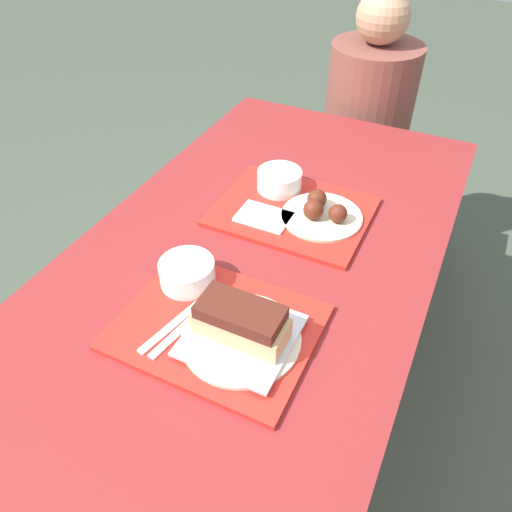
# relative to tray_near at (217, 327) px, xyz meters

# --- Properties ---
(ground_plane) EXTENTS (12.00, 12.00, 0.00)m
(ground_plane) POSITION_rel_tray_near_xyz_m (-0.04, 0.20, -0.78)
(ground_plane) COLOR #424C3D
(picnic_table) EXTENTS (0.83, 1.67, 0.77)m
(picnic_table) POSITION_rel_tray_near_xyz_m (-0.04, 0.20, -0.10)
(picnic_table) COLOR maroon
(picnic_table) RESTS_ON ground_plane
(picnic_bench_far) EXTENTS (0.79, 0.28, 0.48)m
(picnic_bench_far) POSITION_rel_tray_near_xyz_m (-0.04, 1.26, -0.38)
(picnic_bench_far) COLOR maroon
(picnic_bench_far) RESTS_ON ground_plane
(tray_near) EXTENTS (0.39, 0.31, 0.01)m
(tray_near) POSITION_rel_tray_near_xyz_m (0.00, 0.00, 0.00)
(tray_near) COLOR red
(tray_near) RESTS_ON picnic_table
(tray_far) EXTENTS (0.39, 0.31, 0.01)m
(tray_far) POSITION_rel_tray_near_xyz_m (-0.02, 0.44, 0.00)
(tray_far) COLOR red
(tray_far) RESTS_ON picnic_table
(bowl_coleslaw_near) EXTENTS (0.12, 0.12, 0.05)m
(bowl_coleslaw_near) POSITION_rel_tray_near_xyz_m (-0.12, 0.08, 0.04)
(bowl_coleslaw_near) COLOR white
(bowl_coleslaw_near) RESTS_ON tray_near
(brisket_sandwich_plate) EXTENTS (0.24, 0.24, 0.09)m
(brisket_sandwich_plate) POSITION_rel_tray_near_xyz_m (0.06, -0.01, 0.04)
(brisket_sandwich_plate) COLOR beige
(brisket_sandwich_plate) RESTS_ON tray_near
(plastic_fork_near) EXTENTS (0.05, 0.17, 0.00)m
(plastic_fork_near) POSITION_rel_tray_near_xyz_m (-0.08, -0.04, 0.01)
(plastic_fork_near) COLOR white
(plastic_fork_near) RESTS_ON tray_near
(plastic_knife_near) EXTENTS (0.04, 0.17, 0.00)m
(plastic_knife_near) POSITION_rel_tray_near_xyz_m (-0.06, -0.04, 0.01)
(plastic_knife_near) COLOR white
(plastic_knife_near) RESTS_ON tray_near
(condiment_packet) EXTENTS (0.04, 0.03, 0.01)m
(condiment_packet) POSITION_rel_tray_near_xyz_m (-0.02, 0.07, 0.01)
(condiment_packet) COLOR #A59E93
(condiment_packet) RESTS_ON tray_near
(bowl_coleslaw_far) EXTENTS (0.12, 0.12, 0.05)m
(bowl_coleslaw_far) POSITION_rel_tray_near_xyz_m (-0.09, 0.51, 0.04)
(bowl_coleslaw_far) COLOR white
(bowl_coleslaw_far) RESTS_ON tray_far
(wings_plate_far) EXTENTS (0.21, 0.21, 0.06)m
(wings_plate_far) POSITION_rel_tray_near_xyz_m (0.06, 0.44, 0.03)
(wings_plate_far) COLOR beige
(wings_plate_far) RESTS_ON tray_far
(napkin_far) EXTENTS (0.13, 0.09, 0.01)m
(napkin_far) POSITION_rel_tray_near_xyz_m (-0.07, 0.37, 0.01)
(napkin_far) COLOR white
(napkin_far) RESTS_ON tray_far
(person_seated_across) EXTENTS (0.33, 0.33, 0.66)m
(person_seated_across) POSITION_rel_tray_near_xyz_m (-0.04, 1.26, -0.02)
(person_seated_across) COLOR brown
(person_seated_across) RESTS_ON picnic_bench_far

